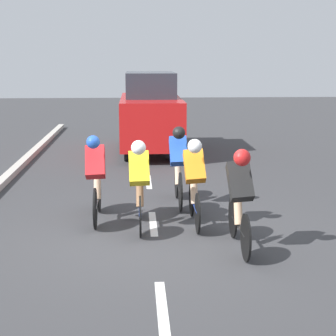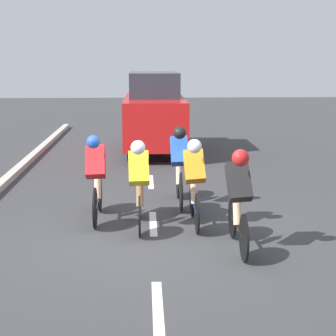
{
  "view_description": "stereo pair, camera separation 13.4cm",
  "coord_description": "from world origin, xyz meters",
  "px_view_note": "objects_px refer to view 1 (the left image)",
  "views": [
    {
      "loc": [
        0.27,
        8.43,
        2.76
      ],
      "look_at": [
        -0.25,
        -0.63,
        0.95
      ],
      "focal_mm": 60.0,
      "sensor_mm": 36.0,
      "label": 1
    },
    {
      "loc": [
        0.13,
        8.43,
        2.76
      ],
      "look_at": [
        -0.25,
        -0.63,
        0.95
      ],
      "focal_mm": 60.0,
      "sensor_mm": 36.0,
      "label": 2
    }
  ],
  "objects_px": {
    "cyclist_red": "(96,176)",
    "cyclist_yellow": "(139,181)",
    "cyclist_orange": "(194,179)",
    "cyclist_blue": "(178,164)",
    "support_car": "(151,113)",
    "cyclist_black": "(240,196)"
  },
  "relations": [
    {
      "from": "cyclist_orange",
      "to": "cyclist_blue",
      "type": "xyz_separation_m",
      "value": [
        0.16,
        -1.32,
        0.01
      ]
    },
    {
      "from": "cyclist_yellow",
      "to": "cyclist_blue",
      "type": "distance_m",
      "value": 1.62
    },
    {
      "from": "cyclist_red",
      "to": "cyclist_blue",
      "type": "relative_size",
      "value": 1.01
    },
    {
      "from": "cyclist_black",
      "to": "cyclist_yellow",
      "type": "bearing_deg",
      "value": -37.95
    },
    {
      "from": "cyclist_orange",
      "to": "cyclist_yellow",
      "type": "height_order",
      "value": "cyclist_yellow"
    },
    {
      "from": "cyclist_red",
      "to": "cyclist_yellow",
      "type": "relative_size",
      "value": 1.03
    },
    {
      "from": "cyclist_red",
      "to": "support_car",
      "type": "xyz_separation_m",
      "value": [
        -1.11,
        -6.96,
        0.35
      ]
    },
    {
      "from": "cyclist_black",
      "to": "support_car",
      "type": "bearing_deg",
      "value": -83.09
    },
    {
      "from": "cyclist_red",
      "to": "cyclist_yellow",
      "type": "xyz_separation_m",
      "value": [
        -0.73,
        0.49,
        0.0
      ]
    },
    {
      "from": "cyclist_black",
      "to": "cyclist_blue",
      "type": "distance_m",
      "value": 2.64
    },
    {
      "from": "cyclist_blue",
      "to": "cyclist_black",
      "type": "bearing_deg",
      "value": 104.99
    },
    {
      "from": "cyclist_blue",
      "to": "support_car",
      "type": "distance_m",
      "value": 6.03
    },
    {
      "from": "cyclist_orange",
      "to": "cyclist_blue",
      "type": "distance_m",
      "value": 1.33
    },
    {
      "from": "cyclist_orange",
      "to": "cyclist_red",
      "type": "bearing_deg",
      "value": -12.47
    },
    {
      "from": "cyclist_red",
      "to": "cyclist_yellow",
      "type": "bearing_deg",
      "value": 146.31
    },
    {
      "from": "cyclist_orange",
      "to": "cyclist_red",
      "type": "distance_m",
      "value": 1.67
    },
    {
      "from": "cyclist_orange",
      "to": "support_car",
      "type": "distance_m",
      "value": 7.35
    },
    {
      "from": "cyclist_yellow",
      "to": "cyclist_orange",
      "type": "bearing_deg",
      "value": -172.05
    },
    {
      "from": "cyclist_blue",
      "to": "support_car",
      "type": "height_order",
      "value": "support_car"
    },
    {
      "from": "cyclist_yellow",
      "to": "cyclist_black",
      "type": "bearing_deg",
      "value": 142.05
    },
    {
      "from": "cyclist_yellow",
      "to": "cyclist_blue",
      "type": "relative_size",
      "value": 0.98
    },
    {
      "from": "cyclist_blue",
      "to": "support_car",
      "type": "bearing_deg",
      "value": -86.63
    }
  ]
}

